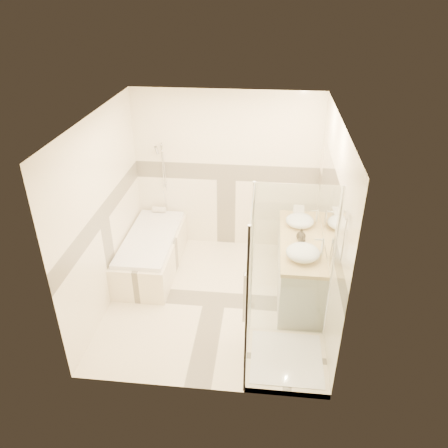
# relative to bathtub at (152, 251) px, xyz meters

# --- Properties ---
(room) EXTENTS (2.82, 3.02, 2.52)m
(room) POSITION_rel_bathtub_xyz_m (1.08, -0.64, 0.95)
(room) COLOR #FDEDC9
(room) RESTS_ON ground
(bathtub) EXTENTS (0.75, 1.70, 0.56)m
(bathtub) POSITION_rel_bathtub_xyz_m (0.00, 0.00, 0.00)
(bathtub) COLOR #FFEFCB
(bathtub) RESTS_ON ground
(vanity) EXTENTS (0.58, 1.62, 0.85)m
(vanity) POSITION_rel_bathtub_xyz_m (2.15, -0.35, 0.12)
(vanity) COLOR white
(vanity) RESTS_ON ground
(shower_enclosure) EXTENTS (0.96, 0.93, 2.04)m
(shower_enclosure) POSITION_rel_bathtub_xyz_m (1.86, -1.62, 0.20)
(shower_enclosure) COLOR #FFEFCB
(shower_enclosure) RESTS_ON ground
(vessel_sink_near) EXTENTS (0.39, 0.39, 0.16)m
(vessel_sink_near) POSITION_rel_bathtub_xyz_m (2.13, 0.02, 0.62)
(vessel_sink_near) COLOR white
(vessel_sink_near) RESTS_ON vanity
(vessel_sink_far) EXTENTS (0.42, 0.42, 0.17)m
(vessel_sink_far) POSITION_rel_bathtub_xyz_m (2.13, -0.79, 0.63)
(vessel_sink_far) COLOR white
(vessel_sink_far) RESTS_ON vanity
(faucet_near) EXTENTS (0.11, 0.03, 0.26)m
(faucet_near) POSITION_rel_bathtub_xyz_m (2.35, 0.02, 0.69)
(faucet_near) COLOR silver
(faucet_near) RESTS_ON vanity
(faucet_far) EXTENTS (0.12, 0.03, 0.30)m
(faucet_far) POSITION_rel_bathtub_xyz_m (2.35, -0.79, 0.72)
(faucet_far) COLOR silver
(faucet_far) RESTS_ON vanity
(amenity_bottle_a) EXTENTS (0.09, 0.09, 0.17)m
(amenity_bottle_a) POSITION_rel_bathtub_xyz_m (2.13, -0.51, 0.63)
(amenity_bottle_a) COLOR black
(amenity_bottle_a) RESTS_ON vanity
(amenity_bottle_b) EXTENTS (0.16, 0.16, 0.16)m
(amenity_bottle_b) POSITION_rel_bathtub_xyz_m (2.13, -0.35, 0.62)
(amenity_bottle_b) COLOR black
(amenity_bottle_b) RESTS_ON vanity
(folded_towels) EXTENTS (0.17, 0.27, 0.08)m
(folded_towels) POSITION_rel_bathtub_xyz_m (2.13, 0.37, 0.58)
(folded_towels) COLOR white
(folded_towels) RESTS_ON vanity
(rolled_towel) EXTENTS (0.21, 0.09, 0.09)m
(rolled_towel) POSITION_rel_bathtub_xyz_m (-0.04, 0.74, 0.30)
(rolled_towel) COLOR white
(rolled_towel) RESTS_ON bathtub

